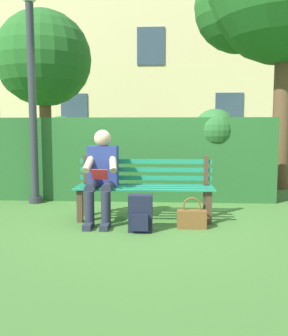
% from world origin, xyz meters
% --- Properties ---
extents(ground, '(60.00, 60.00, 0.00)m').
position_xyz_m(ground, '(0.00, 0.00, 0.00)').
color(ground, '#3D6B2D').
extents(park_bench, '(1.78, 0.51, 0.83)m').
position_xyz_m(park_bench, '(0.00, -0.08, 0.43)').
color(park_bench, '#4C3828').
rests_on(park_bench, ground).
extents(person_seated, '(0.44, 0.73, 1.17)m').
position_xyz_m(person_seated, '(0.54, 0.10, 0.62)').
color(person_seated, navy).
rests_on(person_seated, ground).
extents(hedge_backdrop, '(4.77, 0.85, 1.50)m').
position_xyz_m(hedge_backdrop, '(0.32, -1.53, 0.73)').
color(hedge_backdrop, '#265B28').
rests_on(hedge_backdrop, ground).
extents(building_facade, '(10.25, 3.17, 6.20)m').
position_xyz_m(building_facade, '(0.25, -9.16, 3.10)').
color(building_facade, beige).
rests_on(building_facade, ground).
extents(backpack, '(0.27, 0.25, 0.43)m').
position_xyz_m(backpack, '(0.01, 0.54, 0.21)').
color(backpack, '#191E33').
rests_on(backpack, ground).
extents(handbag, '(0.35, 0.13, 0.38)m').
position_xyz_m(handbag, '(-0.59, 0.37, 0.12)').
color(handbag, brown).
rests_on(handbag, ground).
extents(tree_far, '(2.36, 2.24, 3.96)m').
position_xyz_m(tree_far, '(2.74, -4.15, 2.77)').
color(tree_far, brown).
rests_on(tree_far, ground).
extents(lamp_post, '(0.27, 0.27, 3.34)m').
position_xyz_m(lamp_post, '(1.81, -0.99, 1.91)').
color(lamp_post, '#2D3338').
rests_on(lamp_post, ground).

